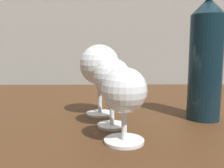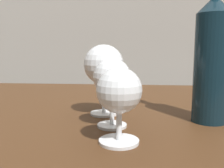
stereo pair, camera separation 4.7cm
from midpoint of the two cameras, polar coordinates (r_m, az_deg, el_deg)
dining_table at (r=0.70m, az=12.01°, el=-12.48°), size 1.51×0.77×0.76m
wine_glass_white at (r=0.39m, az=5.12°, el=-2.15°), size 0.07×0.07×0.12m
wine_glass_amber at (r=0.47m, az=2.87°, el=1.06°), size 0.07×0.07×0.13m
wine_glass_port at (r=0.56m, az=0.49°, el=4.15°), size 0.09×0.09×0.16m
wine_bottle at (r=0.55m, az=24.39°, el=5.69°), size 0.07×0.07×0.33m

